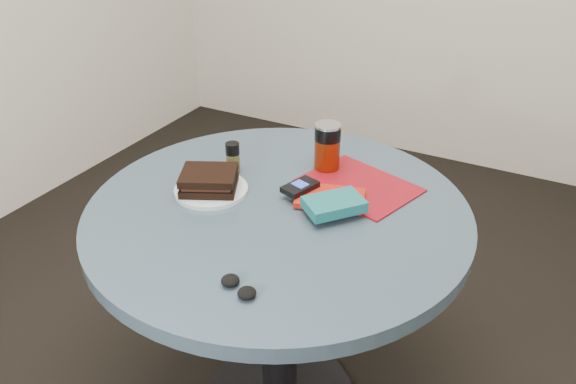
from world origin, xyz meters
The scene contains 10 objects.
table centered at (0.00, 0.00, 0.59)m, with size 1.00×1.00×0.75m.
plate centered at (-0.19, -0.02, 0.76)m, with size 0.20×0.20×0.01m, color silver.
sandwich centered at (-0.20, -0.03, 0.79)m, with size 0.18×0.17×0.05m.
soda_can centered at (0.03, 0.25, 0.82)m, with size 0.09×0.09×0.14m.
pepper_grinder centered at (-0.20, 0.10, 0.80)m, with size 0.04×0.04×0.09m.
magazine centered at (0.15, 0.19, 0.75)m, with size 0.30×0.22×0.01m, color maroon.
red_book centered at (0.11, 0.08, 0.76)m, with size 0.18×0.12×0.01m, color #A9170D.
novel centered at (0.15, 0.02, 0.78)m, with size 0.14×0.09×0.03m, color #145B60.
mp3_player centered at (0.03, 0.07, 0.78)m, with size 0.08×0.11×0.02m.
headphones centered at (0.09, -0.33, 0.76)m, with size 0.10×0.07×0.02m.
Camera 1 is at (0.60, -1.09, 1.52)m, focal length 35.00 mm.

